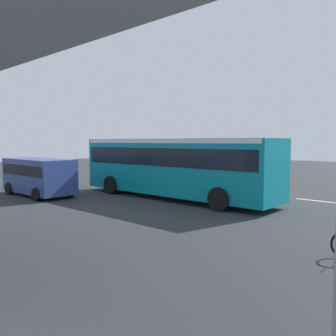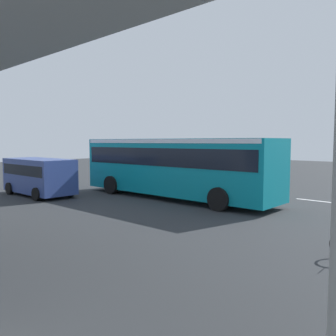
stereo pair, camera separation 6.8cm
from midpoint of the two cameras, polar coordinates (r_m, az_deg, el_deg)
name	(u,v)px [view 2 (the right image)]	position (r m, az deg, el deg)	size (l,w,h in m)	color
ground	(183,196)	(19.13, 2.66, -4.65)	(80.00, 80.00, 0.00)	#2D3033
city_bus	(174,163)	(18.18, 1.09, 0.85)	(11.54, 2.85, 3.15)	#0C8493
parked_van	(39,174)	(20.50, -20.50, -0.99)	(4.80, 2.17, 2.05)	#33478C
lane_dash_leftmost	(316,201)	(19.14, 23.39, -5.00)	(2.00, 0.20, 0.01)	silver
lane_dash_left	(246,193)	(20.74, 12.84, -4.04)	(2.00, 0.20, 0.01)	silver
lane_dash_centre	(192,187)	(22.93, 4.08, -3.14)	(2.00, 0.20, 0.01)	silver
lane_dash_right	(149,182)	(25.57, -3.01, -2.35)	(2.00, 0.20, 0.01)	silver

